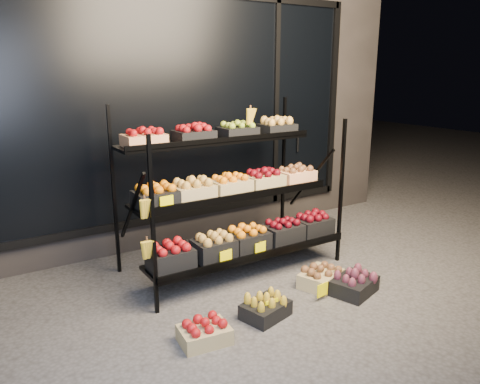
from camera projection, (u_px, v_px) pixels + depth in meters
ground at (269, 291)px, 4.30m from camera, size 24.00×24.00×0.00m
building at (152, 87)px, 5.96m from camera, size 6.00×2.08×3.50m
display_rack at (233, 194)px, 4.58m from camera, size 2.18×1.02×1.70m
tag_floor_a at (272, 311)px, 3.82m from camera, size 0.13×0.01×0.12m
tag_floor_b at (322, 294)px, 4.11m from camera, size 0.13×0.01×0.12m
floor_crate_left at (204, 332)px, 3.47m from camera, size 0.39×0.31×0.19m
floor_crate_midleft at (266, 307)px, 3.82m from camera, size 0.43×0.36×0.19m
floor_crate_midright at (321, 276)px, 4.38m from camera, size 0.48×0.42×0.20m
floor_crate_right at (354, 283)px, 4.23m from camera, size 0.49×0.41×0.21m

